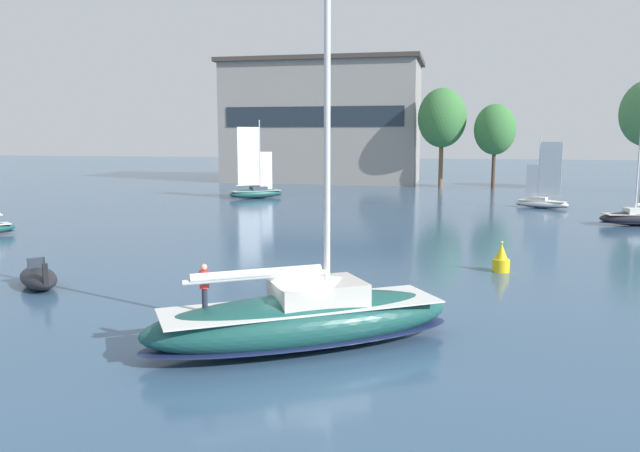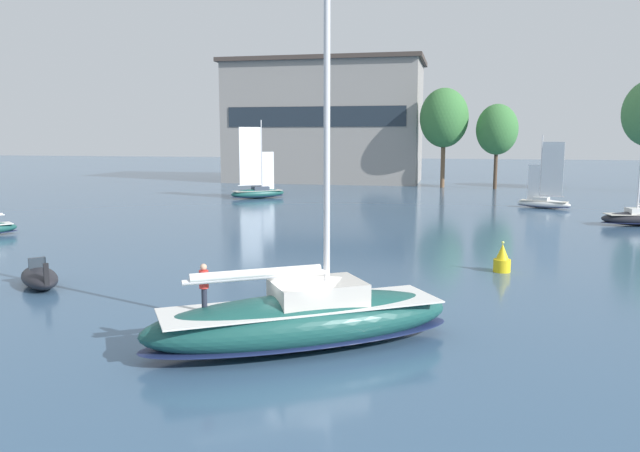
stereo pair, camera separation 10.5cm
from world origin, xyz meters
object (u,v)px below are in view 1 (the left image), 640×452
sailboat_main (304,318)px  motor_tender (38,278)px  tree_shore_right (442,118)px  sailboat_moored_near_marina (256,192)px  channel_buoy (501,260)px  sailboat_moored_mid_channel (542,202)px  tree_shore_left (495,130)px

sailboat_main → motor_tender: sailboat_main is taller
tree_shore_right → motor_tender: bearing=-105.2°
sailboat_main → motor_tender: bearing=159.0°
sailboat_moored_near_marina → channel_buoy: 47.27m
sailboat_moored_near_marina → motor_tender: 47.69m
sailboat_main → channel_buoy: bearing=61.8°
sailboat_moored_mid_channel → motor_tender: 53.46m
sailboat_main → sailboat_moored_near_marina: size_ratio=1.68×
tree_shore_left → sailboat_moored_mid_channel: tree_shore_left is taller
tree_shore_left → sailboat_moored_mid_channel: (3.85, -24.94, -8.10)m
tree_shore_left → channel_buoy: 60.23m
tree_shore_right → tree_shore_left: bearing=-8.1°
sailboat_moored_mid_channel → channel_buoy: bearing=-100.8°
sailboat_moored_near_marina → channel_buoy: bearing=-54.4°
tree_shore_right → channel_buoy: bearing=-85.3°
tree_shore_left → tree_shore_right: tree_shore_right is taller
tree_shore_right → motor_tender: size_ratio=3.59×
tree_shore_left → channel_buoy: (-2.77, -59.62, -8.09)m
tree_shore_right → sailboat_main: 76.61m
sailboat_main → sailboat_moored_mid_channel: bearing=73.5°
sailboat_moored_near_marina → channel_buoy: size_ratio=5.43×
sailboat_moored_near_marina → sailboat_moored_mid_channel: (34.16, -3.73, -0.13)m
tree_shore_left → tree_shore_right: bearing=171.9°
tree_shore_left → channel_buoy: bearing=-92.7°
channel_buoy → sailboat_moored_mid_channel: bearing=79.2°
sailboat_main → channel_buoy: size_ratio=9.12×
tree_shore_right → channel_buoy: 61.73m
tree_shore_right → sailboat_moored_near_marina: 33.17m
tree_shore_left → motor_tender: bearing=-111.3°
sailboat_main → tree_shore_left: bearing=81.7°
sailboat_main → sailboat_moored_near_marina: (-19.37, 53.64, -0.30)m
tree_shore_right → channel_buoy: size_ratio=8.30×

